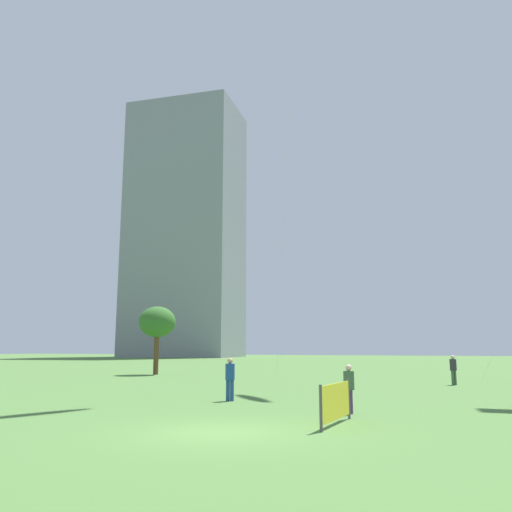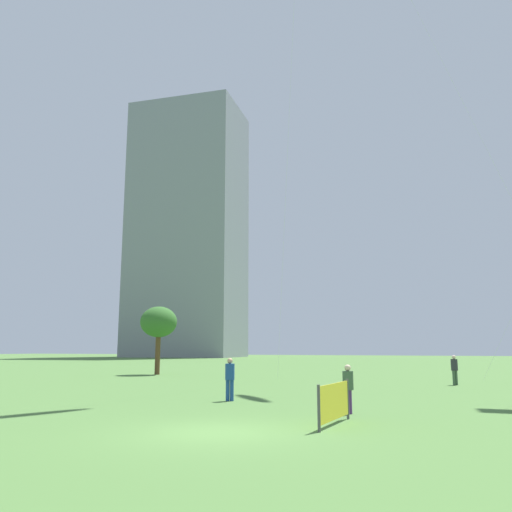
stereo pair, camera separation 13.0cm
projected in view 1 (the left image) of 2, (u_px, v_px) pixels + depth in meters
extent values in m
plane|color=#4C7538|center=(220.00, 433.00, 13.30)|extent=(280.00, 280.00, 0.00)
cylinder|color=#593372|center=(348.00, 402.00, 17.00)|extent=(0.14, 0.14, 0.77)
cylinder|color=#593372|center=(351.00, 402.00, 17.12)|extent=(0.14, 0.14, 0.77)
cylinder|color=#3F593F|center=(349.00, 380.00, 17.18)|extent=(0.35, 0.35, 0.61)
sphere|color=beige|center=(348.00, 368.00, 17.25)|extent=(0.21, 0.21, 0.21)
cylinder|color=#3F593F|center=(453.00, 378.00, 30.27)|extent=(0.15, 0.15, 0.82)
cylinder|color=#3F593F|center=(455.00, 378.00, 30.33)|extent=(0.15, 0.15, 0.82)
cylinder|color=#2D2D33|center=(453.00, 365.00, 30.43)|extent=(0.38, 0.38, 0.65)
sphere|color=beige|center=(453.00, 357.00, 30.50)|extent=(0.22, 0.22, 0.22)
cylinder|color=#1E478C|center=(228.00, 390.00, 21.25)|extent=(0.16, 0.16, 0.83)
cylinder|color=#1E478C|center=(232.00, 391.00, 21.23)|extent=(0.16, 0.16, 0.83)
cylinder|color=#1E478C|center=(230.00, 372.00, 21.36)|extent=(0.38, 0.38, 0.66)
sphere|color=tan|center=(230.00, 361.00, 21.44)|extent=(0.22, 0.22, 0.22)
cylinder|color=silver|center=(287.00, 144.00, 34.84)|extent=(4.51, 8.34, 31.03)
cylinder|color=silver|center=(482.00, 144.00, 33.57)|extent=(10.55, 0.17, 30.10)
cylinder|color=brown|center=(156.00, 355.00, 42.27)|extent=(0.41, 0.41, 3.17)
ellipsoid|color=#336628|center=(157.00, 322.00, 42.73)|extent=(2.98, 2.98, 2.51)
cube|color=gray|center=(186.00, 230.00, 126.82)|extent=(26.57, 20.52, 60.67)
cylinder|color=#4C4C4C|center=(321.00, 408.00, 13.45)|extent=(0.08, 0.08, 1.19)
cylinder|color=#4C4C4C|center=(349.00, 399.00, 15.92)|extent=(0.08, 0.08, 1.19)
cube|color=yellow|center=(336.00, 401.00, 14.70)|extent=(0.23, 2.76, 0.99)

